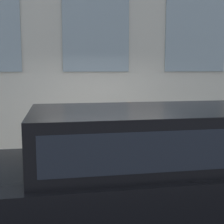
# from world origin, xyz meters

# --- Properties ---
(ground_plane) EXTENTS (80.00, 80.00, 0.00)m
(ground_plane) POSITION_xyz_m (0.00, 0.00, 0.00)
(ground_plane) COLOR #2D2D30
(sidewalk) EXTENTS (2.34, 60.00, 0.12)m
(sidewalk) POSITION_xyz_m (1.17, 0.00, 0.06)
(sidewalk) COLOR #B2ADA3
(sidewalk) RESTS_ON ground_plane
(fire_hydrant) EXTENTS (0.35, 0.46, 0.84)m
(fire_hydrant) POSITION_xyz_m (0.37, 0.32, 0.55)
(fire_hydrant) COLOR red
(fire_hydrant) RESTS_ON sidewalk
(person) EXTENTS (0.33, 0.22, 1.38)m
(person) POSITION_xyz_m (0.74, -0.43, 0.95)
(person) COLOR #998466
(person) RESTS_ON sidewalk
(parked_truck_black_near) EXTENTS (1.83, 5.02, 1.64)m
(parked_truck_black_near) POSITION_xyz_m (-1.40, -0.20, 0.94)
(parked_truck_black_near) COLOR black
(parked_truck_black_near) RESTS_ON ground_plane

